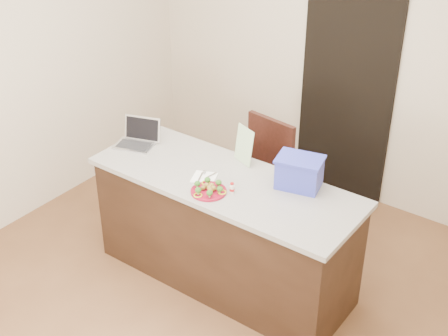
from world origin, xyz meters
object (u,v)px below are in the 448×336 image
Objects in this scene: napkin at (204,177)px; laptop at (138,137)px; blue_box at (299,172)px; island at (225,230)px; yogurt_bottle at (232,189)px; plate at (209,191)px; chair at (262,173)px.

laptop reaches higher than napkin.
blue_box is at bearing 26.49° from napkin.
island is 26.59× the size of yogurt_bottle.
laptop is (-0.89, 0.24, 0.05)m from plate.
island is at bearing -73.89° from chair.
laptop reaches higher than plate.
yogurt_bottle is (0.15, -0.11, 0.49)m from island.
chair is at bearing 129.05° from blue_box.
yogurt_bottle is 0.07× the size of chair.
laptop is at bearing 171.88° from yogurt_bottle.
napkin is at bearing 136.74° from plate.
napkin is 2.17× the size of yogurt_bottle.
yogurt_bottle is 0.91m from chair.
island is at bearing 29.45° from napkin.
napkin is 0.82m from chair.
napkin is (-0.14, 0.14, -0.01)m from plate.
yogurt_bottle reaches higher than napkin.
blue_box is (0.47, 0.44, 0.11)m from plate.
blue_box is (0.34, 0.35, 0.09)m from yogurt_bottle.
chair is at bearing 21.39° from laptop.
laptop is at bearing 171.88° from napkin.
blue_box is 0.86m from chair.
laptop is at bearing 164.80° from plate.
yogurt_bottle is 1.04m from laptop.
island is 1.94× the size of chair.
napkin is 0.16× the size of chair.
napkin is at bearing 171.88° from yogurt_bottle.
napkin is at bearing -150.55° from island.
island is 0.79m from blue_box.
blue_box is at bearing 45.83° from yogurt_bottle.
island is 0.71m from chair.
plate is at bearing -43.26° from napkin.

